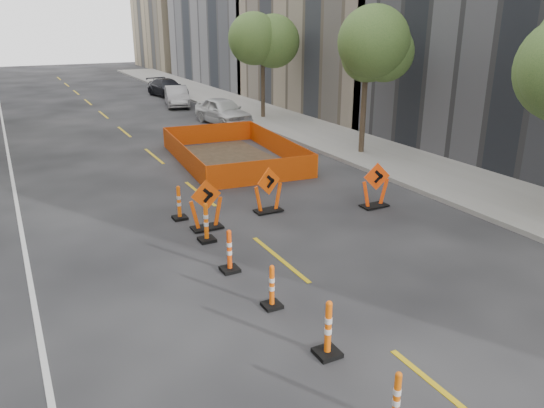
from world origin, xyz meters
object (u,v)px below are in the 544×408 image
channelizer_3 (328,328)px  channelizer_4 (272,286)px  chevron_sign_right (376,185)px  chevron_sign_left (206,205)px  channelizer_5 (229,251)px  channelizer_6 (206,222)px  channelizer_7 (179,203)px  parked_car_near (223,111)px  parked_car_mid (177,96)px  chevron_sign_center (268,190)px  channelizer_2 (396,400)px  parked_car_far (167,88)px

channelizer_3 → channelizer_4: 1.99m
chevron_sign_right → chevron_sign_left: bearing=-175.3°
channelizer_5 → channelizer_6: bearing=85.8°
channelizer_5 → channelizer_7: (0.01, 3.97, -0.01)m
channelizer_3 → parked_car_near: size_ratio=0.25×
channelizer_4 → channelizer_7: (-0.12, 5.96, 0.04)m
channelizer_4 → parked_car_mid: bearing=76.5°
channelizer_3 → channelizer_7: size_ratio=1.05×
channelizer_3 → chevron_sign_center: (2.46, 7.28, 0.17)m
channelizer_5 → channelizer_2: bearing=-88.3°
channelizer_6 → channelizer_7: size_ratio=1.04×
channelizer_3 → chevron_sign_right: chevron_sign_right is taller
channelizer_5 → chevron_sign_left: size_ratio=0.72×
channelizer_5 → chevron_sign_right: chevron_sign_right is taller
channelizer_7 → chevron_sign_right: (6.00, -1.84, 0.21)m
chevron_sign_left → parked_car_far: (7.02, 27.43, -0.08)m
chevron_sign_center → parked_car_near: (4.32, 14.37, 0.02)m
chevron_sign_right → channelizer_3: bearing=-121.4°
channelizer_3 → channelizer_6: channelizer_3 is taller
channelizer_7 → parked_car_far: 27.34m
channelizer_5 → parked_car_near: size_ratio=0.24×
channelizer_3 → chevron_sign_right: size_ratio=0.75×
chevron_sign_center → parked_car_far: chevron_sign_center is taller
parked_car_far → channelizer_4: bearing=-111.2°
channelizer_4 → channelizer_5: 1.99m
parked_car_far → parked_car_near: bearing=-100.4°
channelizer_3 → parked_car_mid: parked_car_mid is taller
channelizer_4 → chevron_sign_center: bearing=64.0°
chevron_sign_right → chevron_sign_center: bearing=172.4°
channelizer_2 → channelizer_5: 5.96m
channelizer_5 → parked_car_far: (7.49, 30.27, 0.13)m
channelizer_3 → chevron_sign_center: 7.69m
channelizer_4 → chevron_sign_center: (2.58, 5.29, 0.24)m
channelizer_2 → parked_car_far: bearing=78.6°
chevron_sign_center → parked_car_near: size_ratio=0.33×
channelizer_2 → chevron_sign_center: bearing=74.7°
channelizer_6 → chevron_sign_center: chevron_sign_center is taller
channelizer_3 → parked_car_near: parked_car_near is taller
channelizer_6 → channelizer_5: bearing=-94.2°
channelizer_2 → channelizer_5: channelizer_5 is taller
parked_car_near → parked_car_mid: (-0.36, 7.61, -0.07)m
chevron_sign_center → channelizer_2: bearing=-117.5°
channelizer_2 → parked_car_mid: bearing=78.3°
channelizer_6 → chevron_sign_left: (0.32, 0.85, 0.19)m
channelizer_3 → channelizer_5: (-0.26, 3.97, -0.02)m
channelizer_2 → parked_car_near: (6.86, 23.64, 0.26)m
parked_car_near → channelizer_3: bearing=-114.2°
chevron_sign_right → parked_car_mid: (0.66, 23.15, -0.06)m
channelizer_2 → channelizer_7: channelizer_7 is taller
channelizer_2 → chevron_sign_left: bearing=88.1°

